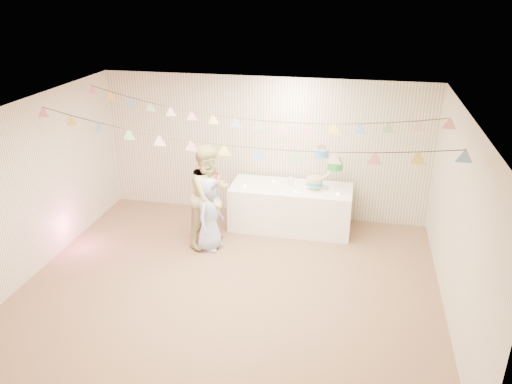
% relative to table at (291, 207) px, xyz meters
% --- Properties ---
extents(floor, '(6.00, 6.00, 0.00)m').
position_rel_table_xyz_m(floor, '(-0.59, -1.96, -0.40)').
color(floor, brown).
rests_on(floor, ground).
extents(ceiling, '(6.00, 6.00, 0.00)m').
position_rel_table_xyz_m(ceiling, '(-0.59, -1.96, 2.20)').
color(ceiling, silver).
rests_on(ceiling, ground).
extents(back_wall, '(6.00, 6.00, 0.00)m').
position_rel_table_xyz_m(back_wall, '(-0.59, 0.54, 0.90)').
color(back_wall, silver).
rests_on(back_wall, ground).
extents(front_wall, '(6.00, 6.00, 0.00)m').
position_rel_table_xyz_m(front_wall, '(-0.59, -4.46, 0.90)').
color(front_wall, silver).
rests_on(front_wall, ground).
extents(left_wall, '(5.00, 5.00, 0.00)m').
position_rel_table_xyz_m(left_wall, '(-3.59, -1.96, 0.90)').
color(left_wall, silver).
rests_on(left_wall, ground).
extents(right_wall, '(5.00, 5.00, 0.00)m').
position_rel_table_xyz_m(right_wall, '(2.41, -1.96, 0.90)').
color(right_wall, silver).
rests_on(right_wall, ground).
extents(table, '(2.12, 0.85, 0.80)m').
position_rel_table_xyz_m(table, '(0.00, 0.00, 0.00)').
color(table, white).
rests_on(table, floor).
extents(cake_stand, '(0.66, 0.39, 0.74)m').
position_rel_table_xyz_m(cake_stand, '(0.55, 0.05, 0.72)').
color(cake_stand, silver).
rests_on(cake_stand, table).
extents(cake_bottom, '(0.31, 0.31, 0.15)m').
position_rel_table_xyz_m(cake_bottom, '(0.40, -0.01, 0.44)').
color(cake_bottom, teal).
rests_on(cake_bottom, cake_stand).
extents(cake_middle, '(0.27, 0.27, 0.22)m').
position_rel_table_xyz_m(cake_middle, '(0.73, 0.14, 0.71)').
color(cake_middle, green).
rests_on(cake_middle, cake_stand).
extents(cake_top_tier, '(0.25, 0.25, 0.19)m').
position_rel_table_xyz_m(cake_top_tier, '(0.49, 0.02, 0.98)').
color(cake_top_tier, '#459ADB').
rests_on(cake_top_tier, cake_stand).
extents(platter, '(0.35, 0.35, 0.02)m').
position_rel_table_xyz_m(platter, '(-0.46, -0.05, 0.36)').
color(platter, white).
rests_on(platter, table).
extents(posy, '(0.14, 0.14, 0.16)m').
position_rel_table_xyz_m(posy, '(-0.02, 0.05, 0.43)').
color(posy, white).
rests_on(posy, table).
extents(person_adult_a, '(0.65, 0.72, 1.65)m').
position_rel_table_xyz_m(person_adult_a, '(-1.35, -0.62, 0.43)').
color(person_adult_a, '#CB6C6A').
rests_on(person_adult_a, floor).
extents(person_adult_b, '(0.94, 1.04, 1.74)m').
position_rel_table_xyz_m(person_adult_b, '(-1.23, -0.84, 0.47)').
color(person_adult_b, tan).
rests_on(person_adult_b, floor).
extents(person_child, '(0.52, 0.68, 1.26)m').
position_rel_table_xyz_m(person_child, '(-1.19, -1.01, 0.23)').
color(person_child, '#97A7D6').
rests_on(person_child, floor).
extents(bunting_back, '(5.60, 1.10, 0.40)m').
position_rel_table_xyz_m(bunting_back, '(-0.59, -0.86, 1.95)').
color(bunting_back, pink).
rests_on(bunting_back, ceiling).
extents(bunting_front, '(5.60, 0.90, 0.36)m').
position_rel_table_xyz_m(bunting_front, '(-0.59, -2.16, 1.92)').
color(bunting_front, '#72A5E5').
rests_on(bunting_front, ceiling).
extents(tealight_0, '(0.04, 0.04, 0.03)m').
position_rel_table_xyz_m(tealight_0, '(-0.80, -0.15, 0.41)').
color(tealight_0, '#FFD88C').
rests_on(tealight_0, table).
extents(tealight_1, '(0.04, 0.04, 0.03)m').
position_rel_table_xyz_m(tealight_1, '(-0.35, 0.18, 0.41)').
color(tealight_1, '#FFD88C').
rests_on(tealight_1, table).
extents(tealight_2, '(0.04, 0.04, 0.03)m').
position_rel_table_xyz_m(tealight_2, '(0.10, -0.22, 0.41)').
color(tealight_2, '#FFD88C').
rests_on(tealight_2, table).
extents(tealight_3, '(0.04, 0.04, 0.03)m').
position_rel_table_xyz_m(tealight_3, '(0.35, 0.22, 0.41)').
color(tealight_3, '#FFD88C').
rests_on(tealight_3, table).
extents(tealight_4, '(0.04, 0.04, 0.03)m').
position_rel_table_xyz_m(tealight_4, '(0.82, -0.18, 0.41)').
color(tealight_4, '#FFD88C').
rests_on(tealight_4, table).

